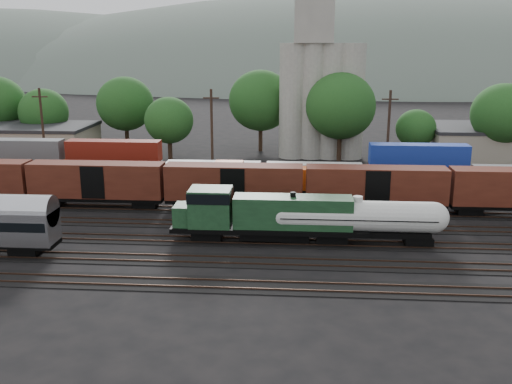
# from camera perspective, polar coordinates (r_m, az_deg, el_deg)

# --- Properties ---
(ground) EXTENTS (600.00, 600.00, 0.00)m
(ground) POSITION_cam_1_polar(r_m,az_deg,el_deg) (58.27, 4.21, -3.44)
(ground) COLOR black
(tracks) EXTENTS (180.00, 33.20, 0.20)m
(tracks) POSITION_cam_1_polar(r_m,az_deg,el_deg) (58.26, 4.21, -3.39)
(tracks) COLOR black
(tracks) RESTS_ON ground
(green_locomotive) EXTENTS (18.16, 3.20, 4.81)m
(green_locomotive) POSITION_cam_1_polar(r_m,az_deg,el_deg) (52.79, 0.24, -2.24)
(green_locomotive) COLOR black
(green_locomotive) RESTS_ON ground
(tank_car_a) EXTENTS (16.53, 2.96, 4.33)m
(tank_car_a) POSITION_cam_1_polar(r_m,az_deg,el_deg) (53.02, 10.07, -2.57)
(tank_car_a) COLOR silver
(tank_car_a) RESTS_ON ground
(orange_locomotive) EXTENTS (16.66, 2.78, 4.17)m
(orange_locomotive) POSITION_cam_1_polar(r_m,az_deg,el_deg) (67.35, 0.78, 1.23)
(orange_locomotive) COLOR black
(orange_locomotive) RESTS_ON ground
(boxcar_string) EXTENTS (153.60, 2.90, 4.20)m
(boxcar_string) POSITION_cam_1_polar(r_m,az_deg,el_deg) (62.22, 4.85, 0.72)
(boxcar_string) COLOR black
(boxcar_string) RESTS_ON ground
(container_wall) EXTENTS (160.84, 2.60, 5.80)m
(container_wall) POSITION_cam_1_polar(r_m,az_deg,el_deg) (72.48, -2.03, 2.35)
(container_wall) COLOR black
(container_wall) RESTS_ON ground
(grain_silo) EXTENTS (13.40, 5.00, 29.00)m
(grain_silo) POSITION_cam_1_polar(r_m,az_deg,el_deg) (91.69, 6.48, 10.38)
(grain_silo) COLOR #9E9B91
(grain_silo) RESTS_ON ground
(industrial_sheds) EXTENTS (119.38, 17.26, 5.10)m
(industrial_sheds) POSITION_cam_1_polar(r_m,az_deg,el_deg) (92.21, 8.42, 4.89)
(industrial_sheds) COLOR #9E937F
(industrial_sheds) RESTS_ON ground
(tree_band) EXTENTS (164.81, 21.35, 14.33)m
(tree_band) POSITION_cam_1_polar(r_m,az_deg,el_deg) (92.45, 3.32, 8.32)
(tree_band) COLOR black
(tree_band) RESTS_ON ground
(utility_poles) EXTENTS (122.20, 0.36, 12.00)m
(utility_poles) POSITION_cam_1_polar(r_m,az_deg,el_deg) (78.28, 4.33, 5.96)
(utility_poles) COLOR black
(utility_poles) RESTS_ON ground
(distant_hills) EXTENTS (860.00, 286.00, 130.00)m
(distant_hills) POSITION_cam_1_polar(r_m,az_deg,el_deg) (318.64, 8.57, 7.67)
(distant_hills) COLOR #59665B
(distant_hills) RESTS_ON ground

